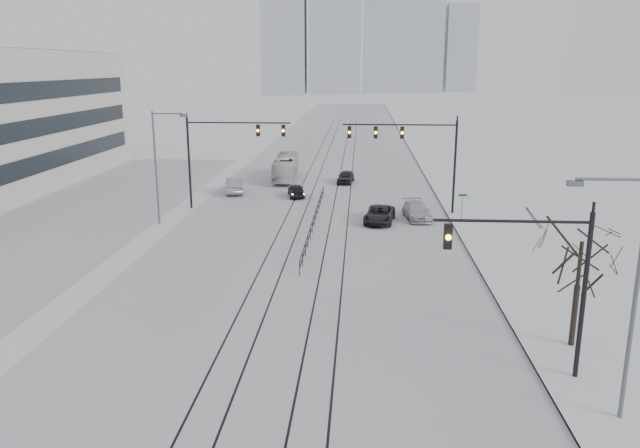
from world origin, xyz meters
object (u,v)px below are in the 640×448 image
Objects in this scene: sedan_sb_inner at (296,191)px; sedan_nb_front at (380,215)px; sedan_sb_outer at (235,185)px; traffic_mast_near at (544,272)px; sedan_nb_right at (417,211)px; sedan_nb_far at (346,177)px; box_truck at (286,168)px; bare_tree at (581,253)px.

sedan_sb_inner is 0.78× the size of sedan_nb_front.
sedan_sb_inner is 6.50m from sedan_sb_outer.
traffic_mast_near reaches higher than sedan_nb_right.
traffic_mast_near is 44.11m from sedan_nb_far.
sedan_sb_outer is 17.98m from sedan_nb_front.
box_truck reaches higher than sedan_nb_right.
bare_tree is at bearing 105.37° from sedan_sb_inner.
sedan_nb_right is (-4.89, 24.07, -3.81)m from bare_tree.
sedan_sb_outer is at bearing 143.67° from sedan_nb_right.
sedan_nb_far reaches higher than sedan_sb_inner.
traffic_mast_near reaches higher than bare_tree.
box_truck is (-2.12, 9.31, 0.72)m from sedan_sb_inner.
box_truck is at bearing 113.25° from bare_tree.
sedan_nb_front is (14.10, -11.16, -0.12)m from sedan_sb_outer.
sedan_sb_inner is 0.78× the size of sedan_sb_outer.
sedan_nb_right reaches higher than sedan_nb_front.
sedan_sb_outer is 1.01× the size of sedan_nb_right.
sedan_sb_inner is (-15.79, 32.39, -3.86)m from bare_tree.
sedan_sb_outer is 1.00× the size of sedan_nb_front.
traffic_mast_near is at bearing 107.55° from sedan_sb_outer.
traffic_mast_near is 47.42m from box_truck.
box_truck is at bearing -87.78° from sedan_sb_inner.
sedan_sb_outer reaches higher than sedan_nb_front.
box_truck reaches higher than sedan_nb_front.
sedan_sb_outer is 0.49× the size of box_truck.
bare_tree reaches higher than box_truck.
box_truck reaches higher than sedan_sb_outer.
box_truck is (-13.02, 17.63, 0.67)m from sedan_nb_right.
traffic_mast_near is 41.96m from sedan_sb_outer.
traffic_mast_near is 26.58m from sedan_nb_front.
box_truck is at bearing 172.96° from sedan_nb_far.
sedan_nb_right is (-2.48, 27.07, -3.88)m from traffic_mast_near.
sedan_nb_right is 21.92m from box_truck.
bare_tree is 1.28× the size of sedan_nb_front.
bare_tree is 24.85m from sedan_nb_right.
traffic_mast_near reaches higher than sedan_sb_inner.
sedan_nb_front is at bearing 118.06° from sedan_sb_inner.
traffic_mast_near is 3.85m from bare_tree.
traffic_mast_near is at bearing -128.76° from bare_tree.
sedan_nb_right is (10.89, -8.32, 0.05)m from sedan_sb_inner.
bare_tree reaches higher than sedan_sb_outer.
traffic_mast_near reaches higher than sedan_nb_front.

